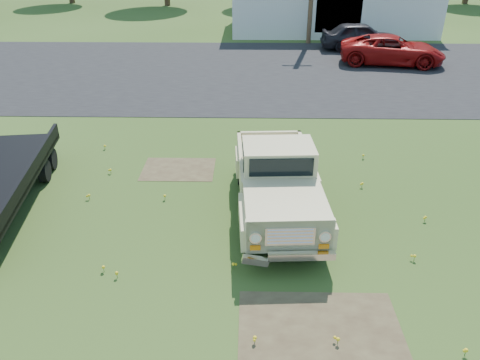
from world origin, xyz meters
name	(u,v)px	position (x,y,z in m)	size (l,w,h in m)	color
ground	(241,235)	(0.00, 0.00, 0.00)	(140.00, 140.00, 0.00)	#2A4616
asphalt_lot	(246,71)	(0.00, 15.00, 0.00)	(90.00, 14.00, 0.02)	black
dirt_patch_a	(320,330)	(1.50, -3.00, 0.00)	(3.00, 2.00, 0.01)	#443424
dirt_patch_b	(179,169)	(-2.00, 3.50, 0.00)	(2.20, 1.60, 0.01)	#443424
vintage_pickup_truck	(277,180)	(0.88, 1.06, 0.97)	(2.07, 5.33, 1.93)	#CCBF89
red_pickup	(392,50)	(7.92, 16.60, 0.77)	(2.55, 5.53, 1.54)	maroon
dark_sedan	(361,36)	(6.95, 20.11, 0.82)	(1.93, 4.79, 1.63)	black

